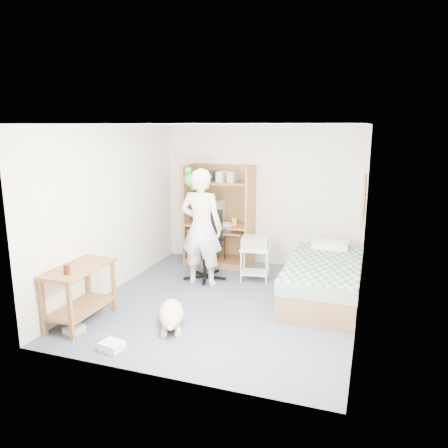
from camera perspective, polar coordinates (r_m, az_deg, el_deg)
name	(u,v)px	position (r m, az deg, el deg)	size (l,w,h in m)	color
floor	(226,303)	(6.36, 0.21, -10.24)	(4.00, 4.00, 0.00)	#495063
wall_back	(262,196)	(7.87, 4.93, 3.70)	(3.60, 0.02, 2.50)	white
wall_right	(363,227)	(5.68, 17.69, -0.41)	(0.02, 4.00, 2.50)	white
wall_left	(112,209)	(6.77, -14.37, 1.86)	(0.02, 4.00, 2.50)	white
ceiling	(226,124)	(5.85, 0.23, 12.92)	(3.60, 4.00, 0.02)	white
computer_hutch	(220,219)	(7.90, -0.53, 0.62)	(1.20, 0.63, 1.80)	brown
bed	(324,280)	(6.56, 12.89, -7.12)	(1.02, 2.02, 0.66)	brown
side_desk	(80,286)	(5.88, -18.33, -7.70)	(0.50, 1.00, 0.75)	brown
corkboard	(364,200)	(6.52, 17.80, 3.03)	(0.04, 0.94, 0.66)	#A27E48
office_chair	(206,255)	(7.23, -2.37, -4.00)	(0.63, 0.63, 1.12)	black
person	(201,228)	(6.80, -2.96, -0.49)	(0.68, 0.44, 1.86)	white
parrot	(189,178)	(6.75, -4.58, 6.03)	(0.14, 0.24, 0.38)	#138522
dog	(171,315)	(5.64, -6.91, -11.66)	(0.55, 0.92, 0.37)	#CEB18A
printer_cart	(255,259)	(7.12, 4.06, -4.56)	(0.51, 0.43, 0.55)	white
printer	(255,242)	(7.04, 4.10, -2.42)	(0.42, 0.32, 0.18)	#A7A7A3
crt_monitor	(210,210)	(7.94, -1.78, 1.78)	(0.46, 0.48, 0.40)	beige
keyboard	(219,229)	(7.78, -0.65, -0.72)	(0.45, 0.16, 0.03)	beige
pencil_cup	(235,222)	(7.72, 1.38, 0.32)	(0.08, 0.08, 0.12)	gold
drink_glass	(67,269)	(5.55, -19.84, -5.58)	(0.08, 0.08, 0.12)	#3C1709
floor_box_a	(112,346)	(5.27, -14.44, -15.18)	(0.25, 0.20, 0.10)	white
floor_box_b	(74,330)	(5.80, -18.96, -12.92)	(0.18, 0.22, 0.08)	#B4B4AF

